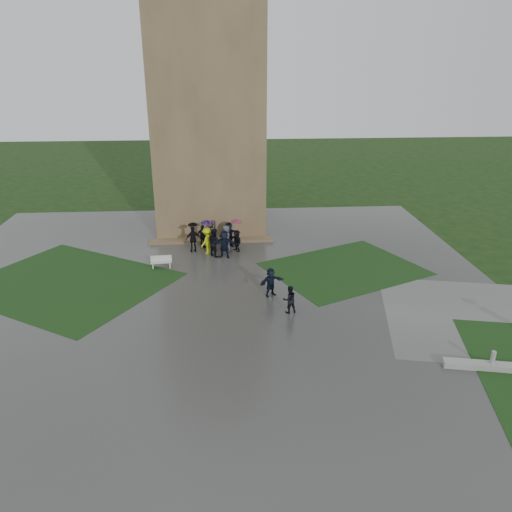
{
  "coord_description": "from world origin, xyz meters",
  "views": [
    {
      "loc": [
        0.88,
        -23.78,
        12.54
      ],
      "look_at": [
        2.83,
        4.62,
        1.2
      ],
      "focal_mm": 35.0,
      "sensor_mm": 36.0,
      "label": 1
    }
  ],
  "objects": [
    {
      "name": "tower",
      "position": [
        0.0,
        15.0,
        9.0
      ],
      "size": [
        8.0,
        8.0,
        18.0
      ],
      "primitive_type": "cube",
      "color": "brown",
      "rests_on": "ground"
    },
    {
      "name": "lawn_inset_left",
      "position": [
        -8.5,
        4.0,
        0.03
      ],
      "size": [
        14.1,
        13.46,
        0.01
      ],
      "primitive_type": "cube",
      "rotation": [
        0.0,
        0.0,
        -0.56
      ],
      "color": "black",
      "rests_on": "plaza"
    },
    {
      "name": "bench",
      "position": [
        -3.16,
        6.02,
        0.42
      ],
      "size": [
        1.36,
        0.52,
        0.77
      ],
      "rotation": [
        0.0,
        0.0,
        0.08
      ],
      "color": "beige",
      "rests_on": "plaza"
    },
    {
      "name": "pedestrian_mid",
      "position": [
        3.44,
        1.51,
        0.85
      ],
      "size": [
        1.62,
        1.22,
        1.66
      ],
      "primitive_type": "imported",
      "rotation": [
        0.0,
        0.0,
        0.5
      ],
      "color": "black",
      "rests_on": "plaza"
    },
    {
      "name": "lawn_inset_right",
      "position": [
        8.5,
        5.0,
        0.03
      ],
      "size": [
        11.12,
        10.15,
        0.01
      ],
      "primitive_type": "cube",
      "rotation": [
        0.0,
        0.0,
        0.44
      ],
      "color": "black",
      "rests_on": "plaza"
    },
    {
      "name": "pedestrian_near",
      "position": [
        4.23,
        -0.56,
        0.78
      ],
      "size": [
        0.81,
        0.58,
        1.51
      ],
      "primitive_type": "imported",
      "rotation": [
        0.0,
        0.0,
        3.38
      ],
      "color": "black",
      "rests_on": "plaza"
    },
    {
      "name": "plaza",
      "position": [
        0.0,
        2.0,
        0.01
      ],
      "size": [
        34.0,
        34.0,
        0.02
      ],
      "primitive_type": "cube",
      "color": "#343431",
      "rests_on": "ground"
    },
    {
      "name": "ground",
      "position": [
        0.0,
        0.0,
        0.0
      ],
      "size": [
        120.0,
        120.0,
        0.0
      ],
      "primitive_type": "plane",
      "color": "black"
    },
    {
      "name": "tower_plinth",
      "position": [
        0.0,
        10.6,
        0.13
      ],
      "size": [
        9.0,
        0.8,
        0.22
      ],
      "primitive_type": "cube",
      "color": "brown",
      "rests_on": "plaza"
    },
    {
      "name": "visitor_cluster",
      "position": [
        0.45,
        8.62,
        1.07
      ],
      "size": [
        4.11,
        3.73,
        2.55
      ],
      "color": "black",
      "rests_on": "plaza"
    }
  ]
}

